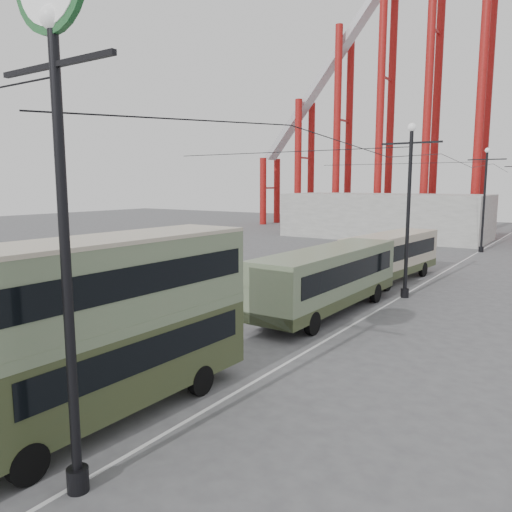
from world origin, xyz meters
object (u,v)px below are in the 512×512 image
Objects in this scene: single_decker_green at (329,277)px; pedestrian at (209,301)px; lamp_post_near at (56,90)px; single_decker_cream at (391,254)px; double_decker_bus at (105,319)px.

pedestrian is at bearing -134.54° from single_decker_green.
lamp_post_near is 1.10× the size of single_decker_cream.
single_decker_cream is 5.90× the size of pedestrian.
double_decker_bus is 13.31m from single_decker_green.
pedestrian is (-3.92, -13.57, -0.86)m from single_decker_cream.
single_decker_cream is (-0.23, 22.77, -1.01)m from double_decker_bus.
lamp_post_near is 1.20× the size of double_decker_bus.
single_decker_cream is at bearing 95.12° from lamp_post_near.
pedestrian is at bearing -101.59° from single_decker_cream.
lamp_post_near reaches higher than single_decker_cream.
lamp_post_near is 17.02m from single_decker_green.
single_decker_cream is (-0.19, 9.50, -0.04)m from single_decker_green.
pedestrian is at bearing 115.28° from double_decker_bus.
lamp_post_near is at bearing -49.61° from double_decker_bus.
pedestrian is at bearing 117.89° from lamp_post_near.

